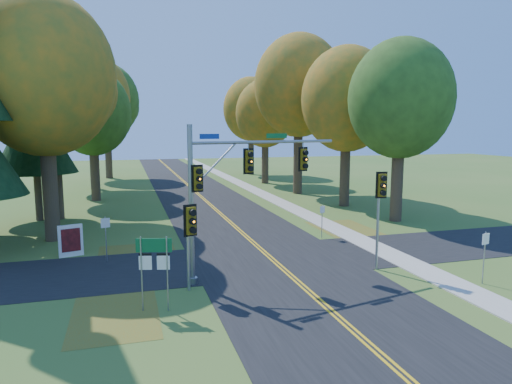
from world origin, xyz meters
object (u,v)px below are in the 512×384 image
object	(u,v)px
east_signal_pole	(381,196)
route_sign_cluster	(154,259)
traffic_mast	(231,181)
info_kiosk	(71,241)

from	to	relation	value
east_signal_pole	route_sign_cluster	distance (m)	10.56
traffic_mast	route_sign_cluster	size ratio (longest dim) A/B	2.64
east_signal_pole	route_sign_cluster	xyz separation A→B (m)	(-10.26, -1.94, -1.57)
east_signal_pole	traffic_mast	bearing A→B (deg)	179.73
east_signal_pole	info_kiosk	bearing A→B (deg)	162.29
traffic_mast	info_kiosk	bearing A→B (deg)	129.48
info_kiosk	east_signal_pole	bearing A→B (deg)	-40.53
route_sign_cluster	info_kiosk	xyz separation A→B (m)	(-3.71, 8.44, -1.11)
traffic_mast	info_kiosk	xyz separation A→B (m)	(-7.21, 5.61, -3.50)
traffic_mast	route_sign_cluster	distance (m)	5.09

